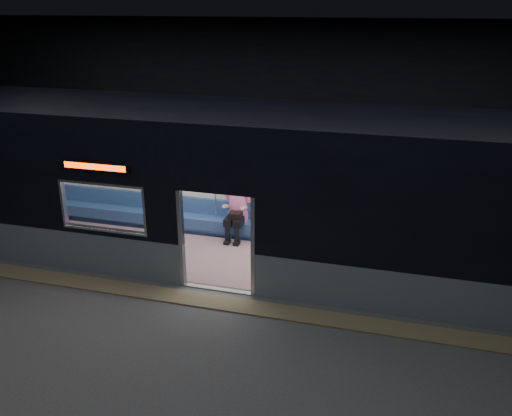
% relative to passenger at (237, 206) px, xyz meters
% --- Properties ---
extents(station_floor, '(24.00, 14.00, 0.01)m').
position_rel_passenger_xyz_m(station_floor, '(0.38, -3.55, -0.85)').
color(station_floor, '#47494C').
rests_on(station_floor, ground).
extents(station_envelope, '(24.00, 14.00, 5.00)m').
position_rel_passenger_xyz_m(station_envelope, '(0.38, -3.55, 2.82)').
color(station_envelope, black).
rests_on(station_envelope, station_floor).
extents(tactile_strip, '(22.80, 0.50, 0.03)m').
position_rel_passenger_xyz_m(tactile_strip, '(0.38, -3.00, -0.83)').
color(tactile_strip, '#8C7F59').
rests_on(tactile_strip, station_floor).
extents(metro_car, '(18.00, 3.04, 3.35)m').
position_rel_passenger_xyz_m(metro_car, '(0.37, -1.00, 1.00)').
color(metro_car, gray).
rests_on(metro_car, station_floor).
extents(passenger, '(0.45, 0.77, 1.49)m').
position_rel_passenger_xyz_m(passenger, '(0.00, 0.00, 0.00)').
color(passenger, black).
rests_on(passenger, metro_car).
extents(handbag, '(0.33, 0.30, 0.15)m').
position_rel_passenger_xyz_m(handbag, '(0.04, -0.26, -0.15)').
color(handbag, black).
rests_on(handbag, passenger).
extents(transit_map, '(1.03, 0.03, 0.67)m').
position_rel_passenger_xyz_m(transit_map, '(2.79, 0.31, 0.63)').
color(transit_map, white).
rests_on(transit_map, metro_car).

